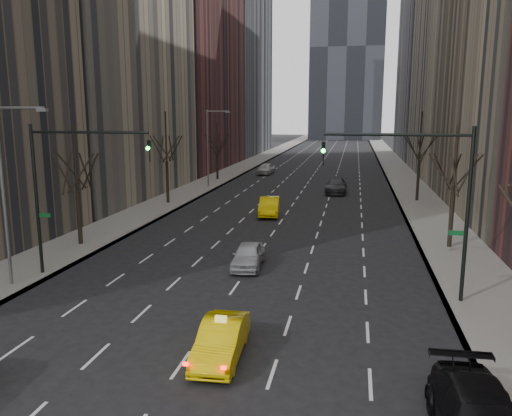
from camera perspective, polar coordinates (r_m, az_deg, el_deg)
The scene contains 19 objects.
sidewalk_left at distance 83.77m, azimuth -1.27°, elevation 4.84°, with size 4.50×320.00×0.15m, color slate.
sidewalk_right at distance 82.08m, azimuth 15.72°, elevation 4.32°, with size 4.50×320.00×0.15m, color slate.
bld_left_far at distance 83.09m, azimuth -8.62°, elevation 19.85°, with size 14.00×28.00×44.00m, color brown.
bld_left_deep at distance 112.79m, azimuth -3.22°, elevation 21.62°, with size 14.00×30.00×60.00m, color slate.
bld_right_deep at distance 109.43m, azimuth 20.66°, elevation 20.79°, with size 14.00×30.00×58.00m, color slate.
tree_lw_b at distance 34.66m, azimuth -19.74°, elevation 1.87°, with size 3.36×3.50×7.82m.
tree_lw_c at distance 48.92m, azimuth -10.16°, elevation 5.13°, with size 3.36×3.50×8.74m.
tree_lw_d at distance 65.99m, azimuth -4.46°, elevation 6.26°, with size 3.36×3.50×7.36m.
tree_rw_b at distance 34.31m, azimuth 21.60°, elevation 1.67°, with size 3.36×3.50×7.82m.
tree_rw_c at distance 51.95m, azimuth 18.14°, elevation 5.08°, with size 3.36×3.50×8.74m.
traffic_mast_left at distance 27.86m, azimuth -21.13°, elevation 3.44°, with size 6.69×0.39×8.00m.
traffic_mast_right at distance 23.82m, azimuth 19.25°, elevation 2.43°, with size 6.69×0.39×8.00m.
streetlight_near at distance 27.21m, azimuth -26.47°, elevation 3.15°, with size 2.83×0.22×9.00m.
streetlight_far at distance 58.83m, azimuth -5.24°, elevation 7.71°, with size 2.83×0.22×9.00m.
taxi_sedan at distance 18.56m, azimuth -4.00°, elevation -14.80°, with size 1.46×4.17×1.38m, color #E4C004.
silver_sedan_ahead at distance 28.69m, azimuth -0.91°, elevation -5.43°, with size 1.63×4.06×1.38m, color #A1A3A9.
far_taxi at distance 43.18m, azimuth 1.53°, elevation 0.19°, with size 1.65×4.74×1.56m, color yellow.
far_suv_grey at distance 56.11m, azimuth 9.13°, elevation 2.54°, with size 2.28×5.61×1.63m, color #323237.
far_car_white at distance 72.47m, azimuth 1.13°, elevation 4.51°, with size 1.92×4.78×1.63m, color silver.
Camera 1 is at (5.73, -11.36, 8.68)m, focal length 35.00 mm.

